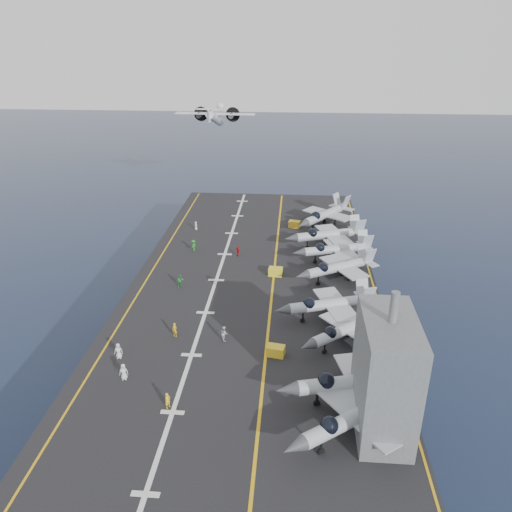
# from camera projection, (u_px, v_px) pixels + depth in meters

# --- Properties ---
(ground) EXTENTS (500.00, 500.00, 0.00)m
(ground) POSITION_uv_depth(u_px,v_px,m) (254.00, 337.00, 82.54)
(ground) COLOR #142135
(ground) RESTS_ON ground
(hull) EXTENTS (36.00, 90.00, 10.00)m
(hull) POSITION_uv_depth(u_px,v_px,m) (254.00, 311.00, 80.48)
(hull) COLOR #56595E
(hull) RESTS_ON ground
(flight_deck) EXTENTS (38.00, 92.00, 0.40)m
(flight_deck) POSITION_uv_depth(u_px,v_px,m) (254.00, 283.00, 78.33)
(flight_deck) COLOR black
(flight_deck) RESTS_ON hull
(foul_line) EXTENTS (0.35, 90.00, 0.02)m
(foul_line) POSITION_uv_depth(u_px,v_px,m) (273.00, 282.00, 78.03)
(foul_line) COLOR gold
(foul_line) RESTS_ON flight_deck
(landing_centerline) EXTENTS (0.50, 90.00, 0.02)m
(landing_centerline) POSITION_uv_depth(u_px,v_px,m) (216.00, 280.00, 78.67)
(landing_centerline) COLOR silver
(landing_centerline) RESTS_ON flight_deck
(deck_edge_port) EXTENTS (0.25, 90.00, 0.02)m
(deck_edge_port) POSITION_uv_depth(u_px,v_px,m) (148.00, 278.00, 79.45)
(deck_edge_port) COLOR gold
(deck_edge_port) RESTS_ON flight_deck
(deck_edge_stbd) EXTENTS (0.25, 90.00, 0.02)m
(deck_edge_stbd) POSITION_uv_depth(u_px,v_px,m) (373.00, 286.00, 76.93)
(deck_edge_stbd) COLOR gold
(deck_edge_stbd) RESTS_ON flight_deck
(island_superstructure) EXTENTS (5.00, 10.00, 15.00)m
(island_superstructure) POSITION_uv_depth(u_px,v_px,m) (387.00, 362.00, 46.85)
(island_superstructure) COLOR #56595E
(island_superstructure) RESTS_ON flight_deck
(fighter_jet_0) EXTENTS (17.58, 16.54, 5.08)m
(fighter_jet_0) POSITION_uv_depth(u_px,v_px,m) (356.00, 416.00, 47.40)
(fighter_jet_0) COLOR #989FA9
(fighter_jet_0) RESTS_ON flight_deck
(fighter_jet_1) EXTENTS (17.23, 13.54, 5.28)m
(fighter_jet_1) POSITION_uv_depth(u_px,v_px,m) (357.00, 381.00, 51.99)
(fighter_jet_1) COLOR gray
(fighter_jet_1) RESTS_ON flight_deck
(fighter_jet_2) EXTENTS (15.99, 15.39, 4.64)m
(fighter_jet_2) POSITION_uv_depth(u_px,v_px,m) (348.00, 328.00, 61.85)
(fighter_jet_2) COLOR #969EA6
(fighter_jet_2) RESTS_ON flight_deck
(fighter_jet_3) EXTENTS (16.10, 13.17, 4.82)m
(fighter_jet_3) POSITION_uv_depth(u_px,v_px,m) (330.00, 303.00, 67.24)
(fighter_jet_3) COLOR gray
(fighter_jet_3) RESTS_ON flight_deck
(fighter_jet_4) EXTENTS (16.60, 14.98, 4.80)m
(fighter_jet_4) POSITION_uv_depth(u_px,v_px,m) (340.00, 266.00, 77.77)
(fighter_jet_4) COLOR gray
(fighter_jet_4) RESTS_ON flight_deck
(fighter_jet_5) EXTENTS (15.94, 12.92, 4.80)m
(fighter_jet_5) POSITION_uv_depth(u_px,v_px,m) (337.00, 248.00, 84.20)
(fighter_jet_5) COLOR gray
(fighter_jet_5) RESTS_ON flight_deck
(fighter_jet_6) EXTENTS (17.39, 14.38, 5.18)m
(fighter_jet_6) POSITION_uv_depth(u_px,v_px,m) (329.00, 234.00, 89.77)
(fighter_jet_6) COLOR gray
(fighter_jet_6) RESTS_ON flight_deck
(fighter_jet_7) EXTENTS (17.47, 18.42, 5.33)m
(fighter_jet_7) POSITION_uv_depth(u_px,v_px,m) (326.00, 214.00, 99.28)
(fighter_jet_7) COLOR #959AA3
(fighter_jet_7) RESTS_ON flight_deck
(tow_cart_a) EXTENTS (2.33, 1.73, 1.27)m
(tow_cart_a) POSITION_uv_depth(u_px,v_px,m) (276.00, 351.00, 60.27)
(tow_cart_a) COLOR gold
(tow_cart_a) RESTS_ON flight_deck
(tow_cart_b) EXTENTS (2.32, 1.64, 1.31)m
(tow_cart_b) POSITION_uv_depth(u_px,v_px,m) (275.00, 272.00, 79.99)
(tow_cart_b) COLOR gold
(tow_cart_b) RESTS_ON flight_deck
(tow_cart_c) EXTENTS (2.45, 1.86, 1.32)m
(tow_cart_c) POSITION_uv_depth(u_px,v_px,m) (294.00, 224.00, 99.59)
(tow_cart_c) COLOR gold
(tow_cart_c) RESTS_ON flight_deck
(crew_0) EXTENTS (1.30, 0.96, 2.00)m
(crew_0) POSITION_uv_depth(u_px,v_px,m) (124.00, 372.00, 55.96)
(crew_0) COLOR silver
(crew_0) RESTS_ON flight_deck
(crew_1) EXTENTS (1.37, 1.19, 1.91)m
(crew_1) POSITION_uv_depth(u_px,v_px,m) (175.00, 330.00, 63.87)
(crew_1) COLOR gold
(crew_1) RESTS_ON flight_deck
(crew_2) EXTENTS (1.43, 1.38, 2.00)m
(crew_2) POSITION_uv_depth(u_px,v_px,m) (181.00, 281.00, 76.37)
(crew_2) COLOR #258234
(crew_2) RESTS_ON flight_deck
(crew_3) EXTENTS (1.16, 1.43, 2.06)m
(crew_3) POSITION_uv_depth(u_px,v_px,m) (194.00, 245.00, 88.76)
(crew_3) COLOR #1C831E
(crew_3) RESTS_ON flight_deck
(crew_4) EXTENTS (1.27, 1.29, 1.81)m
(crew_4) POSITION_uv_depth(u_px,v_px,m) (238.00, 251.00, 86.92)
(crew_4) COLOR red
(crew_4) RESTS_ON flight_deck
(crew_5) EXTENTS (0.92, 1.14, 1.67)m
(crew_5) POSITION_uv_depth(u_px,v_px,m) (196.00, 226.00, 98.30)
(crew_5) COLOR silver
(crew_5) RESTS_ON flight_deck
(crew_6) EXTENTS (1.20, 1.30, 1.81)m
(crew_6) POSITION_uv_depth(u_px,v_px,m) (168.00, 400.00, 51.76)
(crew_6) COLOR yellow
(crew_6) RESTS_ON flight_deck
(crew_7) EXTENTS (1.24, 1.42, 1.98)m
(crew_7) POSITION_uv_depth(u_px,v_px,m) (224.00, 333.00, 63.10)
(crew_7) COLOR silver
(crew_7) RESTS_ON flight_deck
(transport_plane) EXTENTS (21.70, 15.39, 4.96)m
(transport_plane) POSITION_uv_depth(u_px,v_px,m) (215.00, 118.00, 130.20)
(transport_plane) COLOR silver
(crew_8) EXTENTS (1.30, 0.96, 2.00)m
(crew_8) POSITION_uv_depth(u_px,v_px,m) (118.00, 351.00, 59.60)
(crew_8) COLOR silver
(crew_8) RESTS_ON flight_deck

